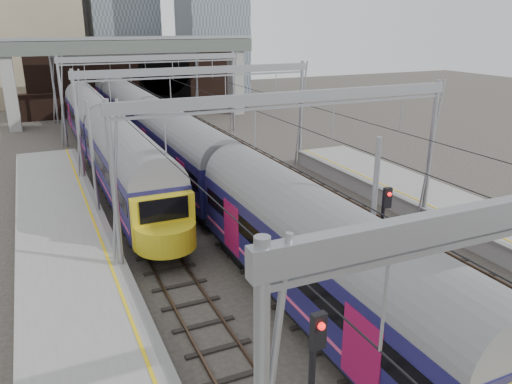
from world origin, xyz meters
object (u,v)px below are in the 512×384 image
signal_near_left (313,379)px  signal_near_centre (383,226)px  train_main (152,127)px  train_second (106,138)px

signal_near_left → signal_near_centre: 10.08m
train_main → train_second: train_main is taller
train_main → signal_near_left: size_ratio=14.39×
train_main → signal_near_centre: 25.39m
signal_near_left → signal_near_centre: bearing=40.3°
train_second → signal_near_centre: 24.12m
train_main → signal_near_centre: train_main is taller
train_main → signal_near_centre: bearing=-81.9°
train_main → train_second: (-4.00, -2.24, -0.02)m
train_main → signal_near_centre: size_ratio=15.19×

